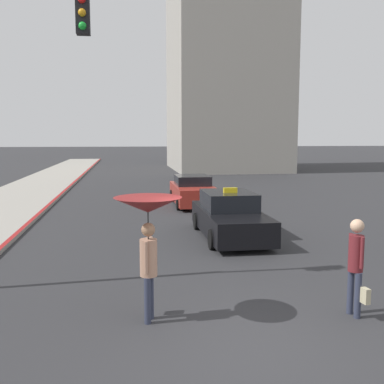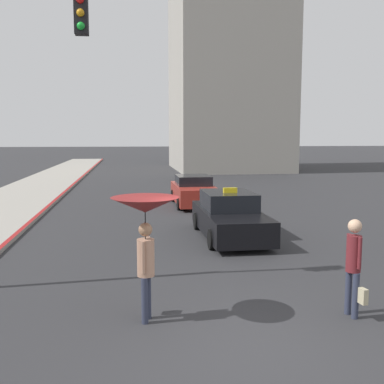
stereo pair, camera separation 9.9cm
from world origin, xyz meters
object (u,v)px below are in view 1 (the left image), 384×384
Objects in this scene: sedan_red at (193,191)px; pedestrian_man at (356,261)px; taxi at (230,217)px; pedestrian_with_umbrella at (148,219)px.

pedestrian_man reaches higher than sedan_red.
taxi is 2.10× the size of pedestrian_with_umbrella.
pedestrian_with_umbrella is 3.84m from pedestrian_man.
pedestrian_with_umbrella is at bearing 78.17° from sedan_red.
taxi is 7.11m from sedan_red.
taxi is 7.16m from pedestrian_with_umbrella.
pedestrian_man is (0.90, -13.84, 0.36)m from sedan_red.
pedestrian_with_umbrella is (-2.83, -13.51, 1.19)m from sedan_red.
pedestrian_with_umbrella is at bearing -101.82° from pedestrian_man.
pedestrian_man is (0.76, -6.73, 0.35)m from taxi.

